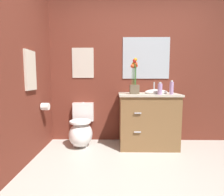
% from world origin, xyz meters
% --- Properties ---
extents(wall_back, '(4.75, 0.05, 2.50)m').
position_xyz_m(wall_back, '(0.20, 1.62, 1.25)').
color(wall_back, maroon).
rests_on(wall_back, ground_plane).
extents(wall_left, '(0.05, 4.47, 2.50)m').
position_xyz_m(wall_left, '(-1.55, 0.48, 1.25)').
color(wall_left, maroon).
rests_on(wall_left, ground_plane).
extents(toilet, '(0.38, 0.59, 0.69)m').
position_xyz_m(toilet, '(-0.95, 1.32, 0.24)').
color(toilet, white).
rests_on(toilet, ground_plane).
extents(vanity_cabinet, '(0.94, 0.56, 1.05)m').
position_xyz_m(vanity_cabinet, '(0.14, 1.30, 0.44)').
color(vanity_cabinet, brown).
rests_on(vanity_cabinet, ground_plane).
extents(flower_vase, '(0.14, 0.14, 0.55)m').
position_xyz_m(flower_vase, '(-0.10, 1.22, 1.06)').
color(flower_vase, brown).
rests_on(flower_vase, vanity_cabinet).
extents(soap_bottle, '(0.06, 0.06, 0.21)m').
position_xyz_m(soap_bottle, '(0.45, 1.14, 0.96)').
color(soap_bottle, '#B28CBF').
rests_on(soap_bottle, vanity_cabinet).
extents(lotion_bottle, '(0.07, 0.07, 0.19)m').
position_xyz_m(lotion_bottle, '(0.27, 1.12, 0.95)').
color(lotion_bottle, '#B28CBF').
rests_on(lotion_bottle, vanity_cabinet).
extents(wall_poster, '(0.37, 0.01, 0.51)m').
position_xyz_m(wall_poster, '(-0.95, 1.59, 1.37)').
color(wall_poster, beige).
extents(wall_mirror, '(0.80, 0.01, 0.70)m').
position_xyz_m(wall_mirror, '(0.14, 1.59, 1.45)').
color(wall_mirror, '#B2BCC6').
extents(hanging_towel, '(0.03, 0.28, 0.52)m').
position_xyz_m(hanging_towel, '(-1.51, 0.81, 1.21)').
color(hanging_towel, beige).
extents(toilet_paper_roll, '(0.11, 0.11, 0.11)m').
position_xyz_m(toilet_paper_roll, '(-1.46, 1.13, 0.68)').
color(toilet_paper_roll, white).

